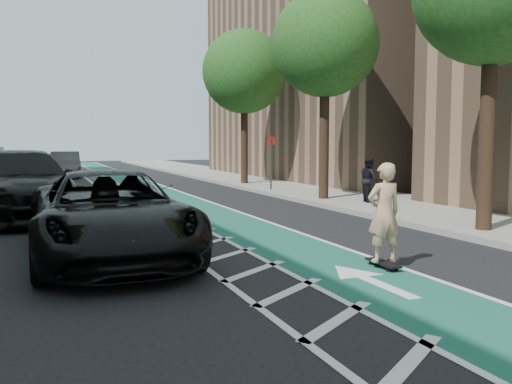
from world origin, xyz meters
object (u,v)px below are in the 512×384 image
suv_far (21,184)px  skateboarder (384,213)px  suv_near (109,215)px  barrel_a (29,204)px

suv_far → skateboarder: bearing=-64.5°
suv_near → suv_far: size_ratio=0.88×
skateboarder → suv_far: size_ratio=0.26×
skateboarder → barrel_a: skateboarder is taller
suv_near → suv_far: (-1.74, 6.84, 0.16)m
suv_near → barrel_a: size_ratio=6.90×
suv_far → suv_near: bearing=-82.9°
skateboarder → suv_far: suv_far is taller
suv_near → barrel_a: suv_near is taller
suv_near → barrel_a: bearing=102.7°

